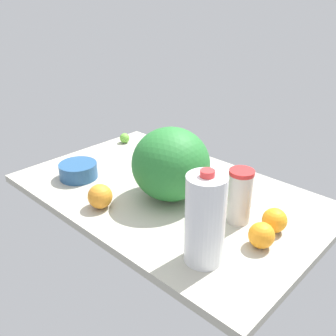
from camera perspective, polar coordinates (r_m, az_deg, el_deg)
The scene contains 10 objects.
countertop at distance 148.41cm, azimuth 0.00°, elevation -4.01°, with size 120.00×76.00×3.00cm, color #AEAB9B.
mixing_bowl at distance 160.93cm, azimuth -13.50°, elevation -0.39°, with size 15.76×15.76×6.48cm, color #265182.
tumbler_cup at distance 127.11cm, azimuth 10.87°, elevation -4.22°, with size 8.31×8.31×19.10cm.
watermelon at distance 137.65cm, azimuth 0.42°, elevation 0.61°, with size 28.96×28.96×27.34cm, color #287631.
milk_jug at distance 105.78cm, azimuth 5.67°, elevation -7.83°, with size 11.47×11.47×29.07cm.
orange_near_front at distance 137.14cm, azimuth -10.31°, elevation -4.26°, with size 8.97×8.97×8.97cm, color orange.
lime_beside_bowl at distance 194.58cm, azimuth -6.63°, elevation 4.55°, with size 5.05×5.05×5.05cm, color #68B33A.
orange_loose at distance 119.22cm, azimuth 14.06°, elevation -9.91°, with size 8.14×8.14×8.14cm, color orange.
orange_far_back at distance 127.32cm, azimuth 15.92°, elevation -7.66°, with size 8.15×8.15×8.15cm, color orange.
orange_by_jug at distance 178.43cm, azimuth 0.38°, elevation 3.09°, with size 7.08×7.08×7.08cm, color orange.
Camera 1 is at (-88.63, 93.84, 74.75)cm, focal length 40.00 mm.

